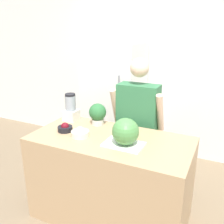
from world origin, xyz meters
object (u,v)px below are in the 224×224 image
Objects in this scene: watermelon at (125,132)px; potted_plant at (98,113)px; bowl_cherries at (65,128)px; person at (137,127)px; bowl_cream at (80,133)px; blender at (71,109)px; refrigerator at (114,101)px.

potted_plant is (-0.47, 0.35, -0.01)m from watermelon.
person is at bearing 49.65° from bowl_cherries.
person is 6.85× the size of potted_plant.
bowl_cherries is at bearing 167.85° from bowl_cream.
blender is at bearing -152.13° from person.
blender is 1.33× the size of potted_plant.
blender reaches higher than watermelon.
person is 9.21× the size of bowl_cream.
watermelon is 0.78× the size of blender.
potted_plant is at bearing 143.44° from watermelon.
watermelon reaches higher than bowl_cream.
blender is at bearing 157.73° from watermelon.
person reaches higher than bowl_cherries.
bowl_cherries is (0.09, -1.36, 0.08)m from refrigerator.
bowl_cherries is at bearing -130.35° from person.
potted_plant is at bearing 90.17° from bowl_cream.
refrigerator is at bearing 93.62° from bowl_cherries.
refrigerator is at bearing 131.37° from person.
blender is at bearing 134.73° from bowl_cream.
bowl_cherries is at bearing 176.80° from watermelon.
refrigerator reaches higher than watermelon.
bowl_cherries is 0.48× the size of blender.
bowl_cream is at bearing -89.83° from potted_plant.
bowl_cream is (0.29, -1.41, 0.09)m from refrigerator.
bowl_cream is at bearing -116.14° from person.
blender reaches higher than potted_plant.
potted_plant is (-0.34, -0.33, 0.22)m from person.
bowl_cream is 0.48m from blender.
person reaches higher than blender.
refrigerator is 5.48× the size of blender.
watermelon is at bearing 0.87° from bowl_cream.
watermelon is 1.39× the size of bowl_cream.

